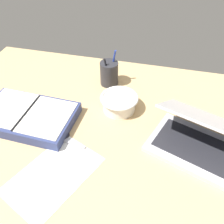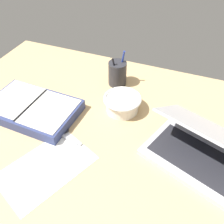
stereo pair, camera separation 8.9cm
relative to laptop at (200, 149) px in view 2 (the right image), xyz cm
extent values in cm
cube|color=tan|center=(-33.86, -0.73, -5.40)|extent=(140.00, 100.00, 2.00)
cube|color=#B7B7BC|center=(-0.61, -1.69, -3.50)|extent=(37.25, 30.26, 1.80)
cube|color=#232328|center=(-0.61, -1.69, -2.48)|extent=(31.66, 23.53, 0.24)
cube|color=#B7B7BC|center=(1.15, 3.19, 6.33)|extent=(36.47, 28.09, 10.89)
cube|color=navy|center=(1.01, 2.80, 6.10)|extent=(33.36, 25.32, 9.45)
cylinder|color=silver|center=(-31.32, 13.11, -1.49)|extent=(12.77, 12.77, 5.82)
torus|color=silver|center=(-31.32, 13.11, 1.42)|extent=(15.03, 15.03, 1.20)
cylinder|color=#28282D|center=(-39.48, 29.29, 0.97)|extent=(8.01, 8.01, 10.74)
cylinder|color=black|center=(-39.51, 27.09, 3.04)|extent=(3.63, 0.83, 12.74)
cylinder|color=#233899|center=(-38.30, 31.15, 4.35)|extent=(3.56, 2.57, 15.38)
cube|color=navy|center=(-63.53, -1.52, -2.35)|extent=(35.88, 23.59, 4.10)
cube|color=silver|center=(-71.97, -1.17, -0.15)|extent=(17.04, 20.77, 0.30)
cube|color=silver|center=(-55.09, -1.87, -0.15)|extent=(17.04, 20.77, 0.30)
cube|color=black|center=(-63.53, -1.52, 0.00)|extent=(1.63, 20.14, 0.30)
cube|color=#B7B7BC|center=(-42.55, -8.99, -3.80)|extent=(9.05, 2.71, 0.30)
cube|color=#B7B7BC|center=(-42.55, -8.99, -4.10)|extent=(8.12, 5.99, 0.30)
torus|color=#232328|center=(-48.24, -8.00, -4.10)|extent=(3.90, 3.90, 0.70)
torus|color=#232328|center=(-47.35, -5.78, -4.10)|extent=(3.90, 3.90, 0.70)
cube|color=white|center=(-44.53, -21.97, -4.32)|extent=(28.54, 34.06, 0.16)
camera|label=1|loc=(-16.23, -60.55, 63.05)|focal=40.00mm
camera|label=2|loc=(-7.72, -57.86, 63.05)|focal=40.00mm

